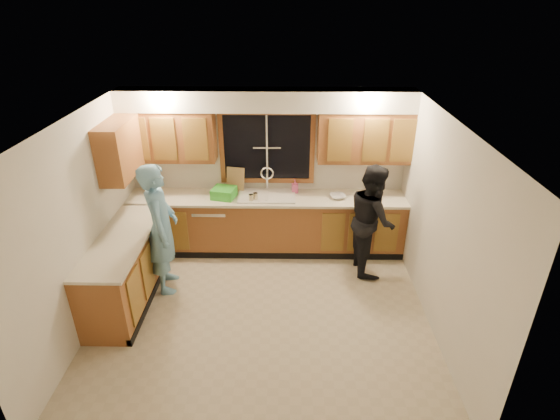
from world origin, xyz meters
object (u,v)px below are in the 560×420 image
(woman, at_px, (372,219))
(knife_block, at_px, (154,185))
(dishwasher, at_px, (213,226))
(dish_crate, at_px, (224,193))
(sink, at_px, (267,200))
(stove, at_px, (111,295))
(soap_bottle, at_px, (295,186))
(man, at_px, (161,229))
(bowl, at_px, (338,196))

(woman, xyz_separation_m, knife_block, (-3.27, 0.68, 0.21))
(dishwasher, xyz_separation_m, dish_crate, (0.21, -0.03, 0.59))
(sink, bearing_deg, stove, -134.61)
(stove, xyz_separation_m, soap_bottle, (2.23, 1.98, 0.57))
(sink, xyz_separation_m, soap_bottle, (0.43, 0.16, 0.16))
(woman, bearing_deg, knife_block, 73.89)
(sink, xyz_separation_m, stove, (-1.80, -1.82, -0.41))
(sink, distance_m, man, 1.68)
(dish_crate, bearing_deg, bowl, 0.28)
(sink, bearing_deg, woman, -18.72)
(man, bearing_deg, knife_block, 9.37)
(dishwasher, relative_size, bowl, 3.60)
(woman, height_order, knife_block, woman)
(stove, distance_m, man, 1.04)
(dish_crate, height_order, soap_bottle, soap_bottle)
(dishwasher, distance_m, woman, 2.45)
(woman, bearing_deg, stove, 107.13)
(stove, distance_m, bowl, 3.42)
(dishwasher, bearing_deg, bowl, -0.69)
(knife_block, xyz_separation_m, soap_bottle, (2.19, -0.00, -0.00))
(dish_crate, bearing_deg, man, -126.15)
(man, height_order, woman, man)
(woman, distance_m, knife_block, 3.35)
(bowl, bearing_deg, knife_block, 175.96)
(stove, bearing_deg, soap_bottle, 41.66)
(sink, height_order, man, man)
(dishwasher, distance_m, knife_block, 1.11)
(woman, xyz_separation_m, soap_bottle, (-1.09, 0.67, 0.21))
(man, xyz_separation_m, bowl, (2.42, 0.97, 0.04))
(man, bearing_deg, woman, -90.19)
(dish_crate, bearing_deg, dishwasher, 171.39)
(dish_crate, distance_m, bowl, 1.71)
(bowl, bearing_deg, sink, 177.98)
(knife_block, height_order, soap_bottle, knife_block)
(sink, relative_size, soap_bottle, 4.15)
(stove, relative_size, bowl, 3.95)
(knife_block, xyz_separation_m, bowl, (2.83, -0.20, -0.08))
(dishwasher, height_order, soap_bottle, soap_bottle)
(man, xyz_separation_m, soap_bottle, (1.78, 1.17, 0.11))
(man, relative_size, soap_bottle, 8.79)
(man, bearing_deg, stove, 140.88)
(sink, relative_size, dish_crate, 2.62)
(knife_block, relative_size, bowl, 0.92)
(woman, bearing_deg, bowl, 38.64)
(soap_bottle, distance_m, bowl, 0.67)
(dish_crate, height_order, bowl, dish_crate)
(man, xyz_separation_m, knife_block, (-0.41, 1.17, 0.11))
(dishwasher, bearing_deg, sink, 0.99)
(sink, bearing_deg, soap_bottle, 20.23)
(woman, bearing_deg, soap_bottle, 53.84)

